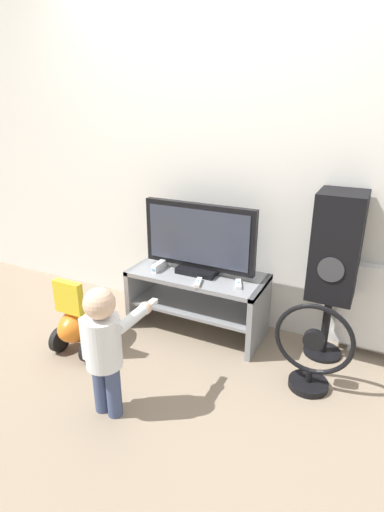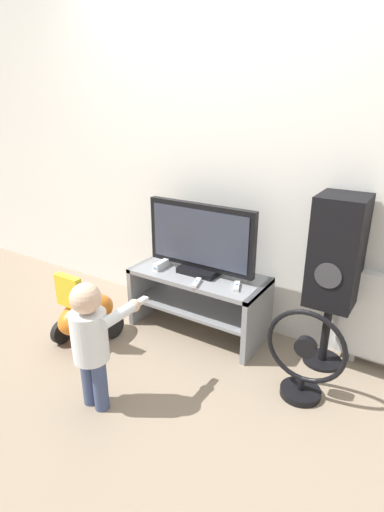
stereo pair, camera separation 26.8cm
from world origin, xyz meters
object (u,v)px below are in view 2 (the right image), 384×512
(game_console, at_px, (162,264))
(remote_primary, at_px, (237,286))
(speaker_tower, at_px, (336,256))
(floor_fan, at_px, (304,359))
(remote_secondary, at_px, (197,283))
(child, at_px, (91,336))
(ride_on_toy, at_px, (86,315))
(television, at_px, (200,240))

(game_console, xyz_separation_m, remote_primary, (0.61, -0.01, -0.02))
(speaker_tower, bearing_deg, floor_fan, -92.41)
(remote_secondary, distance_m, child, 0.82)
(remote_secondary, bearing_deg, speaker_tower, 18.04)
(remote_primary, bearing_deg, ride_on_toy, -152.62)
(game_console, distance_m, remote_secondary, 0.37)
(game_console, bearing_deg, speaker_tower, 7.78)
(remote_secondary, bearing_deg, television, 114.58)
(television, xyz_separation_m, remote_secondary, (0.08, -0.18, -0.23))
(child, bearing_deg, ride_on_toy, 140.87)
(floor_fan, bearing_deg, remote_primary, 157.78)
(game_console, relative_size, remote_primary, 1.30)
(remote_primary, height_order, ride_on_toy, ride_on_toy)
(game_console, relative_size, floor_fan, 0.31)
(speaker_tower, bearing_deg, remote_primary, -163.26)
(remote_primary, distance_m, remote_secondary, 0.27)
(ride_on_toy, bearing_deg, remote_primary, 27.38)
(remote_secondary, distance_m, floor_fan, 0.83)
(game_console, distance_m, speaker_tower, 1.20)
(television, bearing_deg, remote_primary, -14.65)
(game_console, distance_m, floor_fan, 1.19)
(television, height_order, floor_fan, television)
(television, relative_size, ride_on_toy, 1.51)
(child, bearing_deg, television, 86.60)
(television, xyz_separation_m, ride_on_toy, (-0.59, -0.56, -0.50))
(remote_secondary, height_order, floor_fan, floor_fan)
(television, relative_size, child, 1.09)
(floor_fan, distance_m, ride_on_toy, 1.48)
(remote_primary, relative_size, speaker_tower, 0.12)
(television, bearing_deg, ride_on_toy, -136.24)
(television, height_order, remote_secondary, television)
(television, bearing_deg, child, -93.40)
(ride_on_toy, bearing_deg, floor_fan, 9.90)
(child, distance_m, floor_fan, 1.17)
(ride_on_toy, bearing_deg, television, 43.76)
(game_console, xyz_separation_m, floor_fan, (1.15, -0.23, -0.24))
(child, bearing_deg, remote_primary, 66.68)
(remote_primary, bearing_deg, child, -113.32)
(television, relative_size, remote_secondary, 6.04)
(television, distance_m, child, 1.02)
(remote_primary, bearing_deg, game_console, 179.21)
(remote_secondary, bearing_deg, game_console, 164.00)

